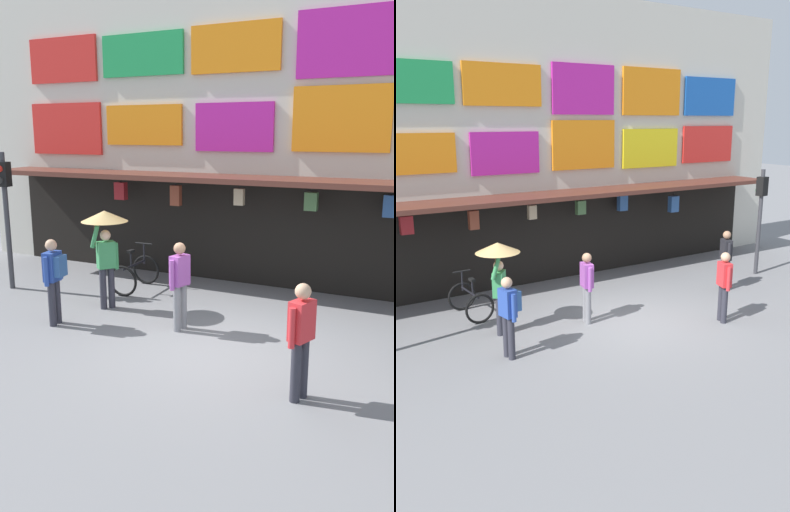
# 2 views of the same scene
# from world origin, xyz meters

# --- Properties ---
(ground_plane) EXTENTS (80.00, 80.00, 0.00)m
(ground_plane) POSITION_xyz_m (0.00, 0.00, 0.00)
(ground_plane) COLOR slate
(shopfront) EXTENTS (18.00, 2.60, 8.00)m
(shopfront) POSITION_xyz_m (0.00, 4.57, 3.96)
(shopfront) COLOR beige
(shopfront) RESTS_ON ground
(traffic_light_near) EXTENTS (0.33, 0.35, 3.20)m
(traffic_light_near) POSITION_xyz_m (-5.73, 1.13, 2.14)
(traffic_light_near) COLOR #38383D
(traffic_light_near) RESTS_ON ground
(bicycle_parked) EXTENTS (0.78, 1.19, 1.05)m
(bicycle_parked) POSITION_xyz_m (-3.00, 2.29, 0.39)
(bicycle_parked) COLOR black
(bicycle_parked) RESTS_ON ground
(pedestrian_in_blue) EXTENTS (0.39, 0.53, 1.68)m
(pedestrian_in_blue) POSITION_xyz_m (-3.13, -0.33, 0.98)
(pedestrian_in_blue) COLOR #2D2D38
(pedestrian_in_blue) RESTS_ON ground
(pedestrian_with_umbrella) EXTENTS (0.96, 0.96, 2.08)m
(pedestrian_with_umbrella) POSITION_xyz_m (-2.81, 0.91, 1.64)
(pedestrian_with_umbrella) COLOR #2D2D38
(pedestrian_with_umbrella) RESTS_ON ground
(pedestrian_in_green) EXTENTS (0.33, 0.50, 1.68)m
(pedestrian_in_green) POSITION_xyz_m (1.87, -1.19, 0.95)
(pedestrian_in_green) COLOR #2D2D38
(pedestrian_in_green) RESTS_ON ground
(pedestrian_in_white) EXTENTS (0.29, 0.52, 1.68)m
(pedestrian_in_white) POSITION_xyz_m (-0.85, 0.46, 0.95)
(pedestrian_in_white) COLOR gray
(pedestrian_in_white) RESTS_ON ground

